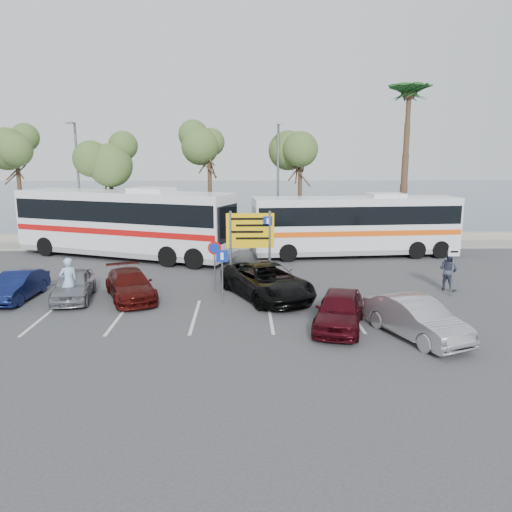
{
  "coord_description": "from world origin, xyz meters",
  "views": [
    {
      "loc": [
        0.65,
        -19.42,
        6.07
      ],
      "look_at": [
        1.26,
        3.0,
        1.55
      ],
      "focal_mm": 35.0,
      "sensor_mm": 36.0,
      "label": 1
    }
  ],
  "objects_px": {
    "coach_bus_left": "(124,225)",
    "coach_bus_right": "(355,227)",
    "car_blue": "(17,286)",
    "car_silver_a": "(74,285)",
    "suv_black": "(267,281)",
    "direction_sign": "(250,236)",
    "pedestrian_far": "(448,270)",
    "street_lamp_left": "(78,179)",
    "street_lamp_right": "(278,179)",
    "pedestrian_near": "(69,281)",
    "car_maroon": "(130,285)",
    "car_red": "(339,310)",
    "car_silver_b": "(416,318)"
  },
  "relations": [
    {
      "from": "coach_bus_left",
      "to": "car_maroon",
      "type": "xyz_separation_m",
      "value": [
        2.3,
        -9.0,
        -1.36
      ]
    },
    {
      "from": "street_lamp_left",
      "to": "car_silver_b",
      "type": "relative_size",
      "value": 1.93
    },
    {
      "from": "street_lamp_left",
      "to": "direction_sign",
      "type": "bearing_deg",
      "value": -43.17
    },
    {
      "from": "car_maroon",
      "to": "pedestrian_near",
      "type": "height_order",
      "value": "pedestrian_near"
    },
    {
      "from": "coach_bus_left",
      "to": "coach_bus_right",
      "type": "bearing_deg",
      "value": 0.0
    },
    {
      "from": "street_lamp_right",
      "to": "car_silver_a",
      "type": "height_order",
      "value": "street_lamp_right"
    },
    {
      "from": "direction_sign",
      "to": "pedestrian_near",
      "type": "relative_size",
      "value": 1.81
    },
    {
      "from": "street_lamp_left",
      "to": "car_silver_b",
      "type": "bearing_deg",
      "value": -45.9
    },
    {
      "from": "coach_bus_right",
      "to": "car_silver_b",
      "type": "height_order",
      "value": "coach_bus_right"
    },
    {
      "from": "pedestrian_near",
      "to": "direction_sign",
      "type": "bearing_deg",
      "value": 161.98
    },
    {
      "from": "car_silver_b",
      "to": "car_silver_a",
      "type": "bearing_deg",
      "value": 137.43
    },
    {
      "from": "direction_sign",
      "to": "car_maroon",
      "type": "distance_m",
      "value": 5.77
    },
    {
      "from": "coach_bus_right",
      "to": "pedestrian_near",
      "type": "bearing_deg",
      "value": -144.96
    },
    {
      "from": "car_blue",
      "to": "direction_sign",
      "type": "bearing_deg",
      "value": 12.24
    },
    {
      "from": "direction_sign",
      "to": "car_silver_a",
      "type": "distance_m",
      "value": 8.0
    },
    {
      "from": "direction_sign",
      "to": "pedestrian_near",
      "type": "xyz_separation_m",
      "value": [
        -7.52,
        -2.53,
        -1.43
      ]
    },
    {
      "from": "street_lamp_left",
      "to": "coach_bus_left",
      "type": "height_order",
      "value": "street_lamp_left"
    },
    {
      "from": "suv_black",
      "to": "pedestrian_near",
      "type": "height_order",
      "value": "pedestrian_near"
    },
    {
      "from": "car_maroon",
      "to": "direction_sign",
      "type": "bearing_deg",
      "value": -3.69
    },
    {
      "from": "car_silver_a",
      "to": "suv_black",
      "type": "relative_size",
      "value": 0.71
    },
    {
      "from": "coach_bus_right",
      "to": "car_blue",
      "type": "bearing_deg",
      "value": -151.39
    },
    {
      "from": "car_silver_a",
      "to": "pedestrian_near",
      "type": "relative_size",
      "value": 1.9
    },
    {
      "from": "coach_bus_left",
      "to": "car_blue",
      "type": "relative_size",
      "value": 3.72
    },
    {
      "from": "coach_bus_right",
      "to": "pedestrian_near",
      "type": "height_order",
      "value": "coach_bus_right"
    },
    {
      "from": "direction_sign",
      "to": "suv_black",
      "type": "height_order",
      "value": "direction_sign"
    },
    {
      "from": "coach_bus_right",
      "to": "car_blue",
      "type": "xyz_separation_m",
      "value": [
        -16.5,
        -9.0,
        -1.18
      ]
    },
    {
      "from": "direction_sign",
      "to": "car_silver_a",
      "type": "relative_size",
      "value": 0.95
    },
    {
      "from": "street_lamp_left",
      "to": "street_lamp_right",
      "type": "relative_size",
      "value": 1.0
    },
    {
      "from": "street_lamp_left",
      "to": "direction_sign",
      "type": "distance_m",
      "value": 15.24
    },
    {
      "from": "suv_black",
      "to": "street_lamp_left",
      "type": "bearing_deg",
      "value": 110.06
    },
    {
      "from": "car_red",
      "to": "coach_bus_right",
      "type": "bearing_deg",
      "value": 91.66
    },
    {
      "from": "coach_bus_left",
      "to": "pedestrian_near",
      "type": "distance_m",
      "value": 9.88
    },
    {
      "from": "car_blue",
      "to": "pedestrian_near",
      "type": "xyz_separation_m",
      "value": [
        2.48,
        -0.83,
        0.39
      ]
    },
    {
      "from": "street_lamp_right",
      "to": "car_red",
      "type": "relative_size",
      "value": 2.01
    },
    {
      "from": "street_lamp_left",
      "to": "pedestrian_near",
      "type": "bearing_deg",
      "value": -74.84
    },
    {
      "from": "street_lamp_right",
      "to": "pedestrian_near",
      "type": "bearing_deg",
      "value": -126.53
    },
    {
      "from": "car_blue",
      "to": "car_maroon",
      "type": "distance_m",
      "value": 4.8
    },
    {
      "from": "pedestrian_near",
      "to": "street_lamp_left",
      "type": "bearing_deg",
      "value": -111.42
    },
    {
      "from": "street_lamp_left",
      "to": "car_red",
      "type": "height_order",
      "value": "street_lamp_left"
    },
    {
      "from": "street_lamp_left",
      "to": "street_lamp_right",
      "type": "bearing_deg",
      "value": 0.0
    },
    {
      "from": "car_silver_a",
      "to": "suv_black",
      "type": "distance_m",
      "value": 8.3
    },
    {
      "from": "car_blue",
      "to": "pedestrian_far",
      "type": "bearing_deg",
      "value": 5.74
    },
    {
      "from": "car_blue",
      "to": "car_red",
      "type": "relative_size",
      "value": 0.93
    },
    {
      "from": "car_blue",
      "to": "street_lamp_left",
      "type": "bearing_deg",
      "value": 97.37
    },
    {
      "from": "street_lamp_left",
      "to": "car_red",
      "type": "relative_size",
      "value": 2.01
    },
    {
      "from": "coach_bus_right",
      "to": "coach_bus_left",
      "type": "bearing_deg",
      "value": 180.0
    },
    {
      "from": "pedestrian_near",
      "to": "car_silver_a",
      "type": "bearing_deg",
      "value": -120.58
    },
    {
      "from": "car_maroon",
      "to": "car_silver_b",
      "type": "xyz_separation_m",
      "value": [
        10.7,
        -5.0,
        0.06
      ]
    },
    {
      "from": "car_blue",
      "to": "pedestrian_far",
      "type": "relative_size",
      "value": 1.98
    },
    {
      "from": "suv_black",
      "to": "pedestrian_near",
      "type": "bearing_deg",
      "value": 161.6
    }
  ]
}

